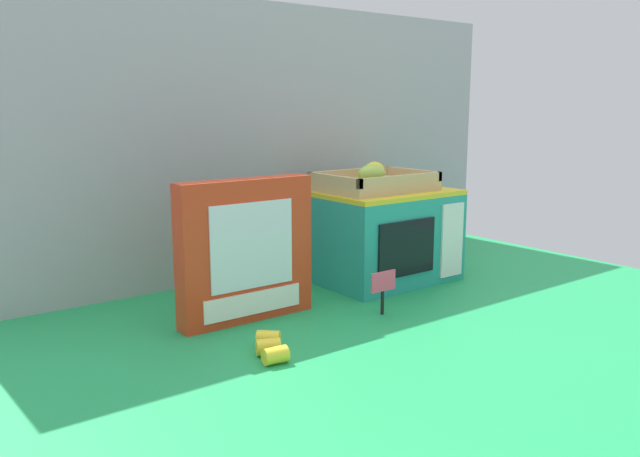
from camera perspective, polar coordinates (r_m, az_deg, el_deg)
name	(u,v)px	position (r m, az deg, el deg)	size (l,w,h in m)	color
ground_plane	(338,294)	(1.63, 1.61, -5.77)	(1.70, 1.70, 0.00)	#219E54
display_back_panel	(271,141)	(1.81, -4.32, 7.74)	(1.61, 0.03, 0.74)	#A0A3A8
toy_microwave	(380,235)	(1.75, 5.33, -0.54)	(0.36, 0.30, 0.24)	teal
food_groups_crate	(374,182)	(1.71, 4.84, 4.10)	(0.29, 0.21, 0.07)	tan
cookie_set_box	(246,251)	(1.41, -6.56, -1.96)	(0.31, 0.06, 0.31)	red
price_sign	(383,286)	(1.46, 5.61, -5.08)	(0.07, 0.01, 0.10)	black
loose_toy_banana	(271,347)	(1.24, -4.39, -10.38)	(0.09, 0.13, 0.03)	yellow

